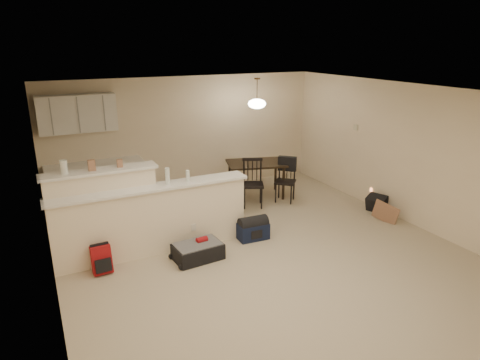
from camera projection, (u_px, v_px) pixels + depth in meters
room at (267, 179)px, 6.29m from camera, size 7.00×7.02×2.50m
breakfast_bar at (136, 217)px, 6.58m from camera, size 3.08×0.58×1.39m
upper_cabinets at (77, 113)px, 7.98m from camera, size 1.40×0.34×0.70m
kitchen_counter at (97, 187)px, 8.41m from camera, size 1.80×0.60×0.90m
thermostat at (356, 127)px, 8.79m from camera, size 0.02×0.12×0.12m
jar at (64, 167)px, 6.04m from camera, size 0.10×0.10×0.20m
cereal_box at (92, 165)px, 6.20m from camera, size 0.10×0.07×0.16m
small_box at (120, 163)px, 6.38m from camera, size 0.08×0.06×0.12m
bottle_a at (167, 176)px, 6.54m from camera, size 0.07×0.07×0.26m
bottle_b at (188, 176)px, 6.69m from camera, size 0.06×0.06×0.18m
dining_table at (256, 167)px, 9.05m from camera, size 1.37×1.10×0.75m
pendant_lamp at (257, 103)px, 8.64m from camera, size 0.36×0.36×0.62m
dining_chair_near at (253, 183)px, 8.53m from camera, size 0.55×0.54×0.97m
dining_chair_far at (285, 181)px, 8.81m from camera, size 0.54×0.54×0.90m
suitcase at (198, 251)px, 6.54m from camera, size 0.75×0.52×0.24m
red_backpack at (101, 259)px, 6.13m from camera, size 0.28×0.18×0.41m
navy_duffel at (253, 231)px, 7.19m from camera, size 0.52×0.30×0.28m
black_daypack at (377, 204)px, 8.35m from camera, size 0.37×0.43×0.32m
cardboard_sheet at (385, 213)px, 7.87m from camera, size 0.18×0.45×0.36m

